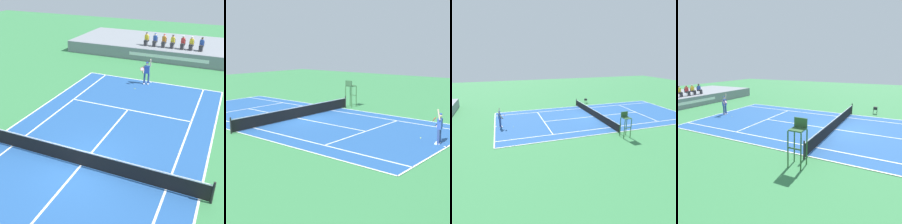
# 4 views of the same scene
# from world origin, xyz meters

# --- Properties ---
(ground_plane) EXTENTS (80.00, 80.00, 0.00)m
(ground_plane) POSITION_xyz_m (0.00, 0.00, 0.00)
(ground_plane) COLOR #387F47
(court) EXTENTS (11.08, 23.88, 0.03)m
(court) POSITION_xyz_m (0.00, 0.00, 0.01)
(court) COLOR #235193
(court) RESTS_ON ground
(net) EXTENTS (11.98, 0.10, 1.07)m
(net) POSITION_xyz_m (0.00, 0.00, 0.52)
(net) COLOR black
(net) RESTS_ON ground
(barrier_wall) EXTENTS (22.02, 0.25, 1.20)m
(barrier_wall) POSITION_xyz_m (0.00, 17.18, 0.60)
(barrier_wall) COLOR gray
(barrier_wall) RESTS_ON ground
(bleacher_platform) EXTENTS (22.02, 7.99, 1.20)m
(bleacher_platform) POSITION_xyz_m (0.00, 21.29, 0.60)
(bleacher_platform) COLOR gray
(bleacher_platform) RESTS_ON ground
(spectator_seated_0) EXTENTS (0.44, 0.60, 1.26)m
(spectator_seated_0) POSITION_xyz_m (-2.62, 18.57, 1.81)
(spectator_seated_0) COLOR #474C56
(spectator_seated_0) RESTS_ON bleacher_platform
(spectator_seated_1) EXTENTS (0.44, 0.60, 1.26)m
(spectator_seated_1) POSITION_xyz_m (-1.72, 18.57, 1.81)
(spectator_seated_1) COLOR #474C56
(spectator_seated_1) RESTS_ON bleacher_platform
(spectator_seated_2) EXTENTS (0.44, 0.60, 1.26)m
(spectator_seated_2) POSITION_xyz_m (-0.81, 18.57, 1.81)
(spectator_seated_2) COLOR #474C56
(spectator_seated_2) RESTS_ON bleacher_platform
(spectator_seated_3) EXTENTS (0.44, 0.60, 1.26)m
(spectator_seated_3) POSITION_xyz_m (0.06, 18.57, 1.81)
(spectator_seated_3) COLOR #474C56
(spectator_seated_3) RESTS_ON bleacher_platform
(spectator_seated_4) EXTENTS (0.44, 0.60, 1.26)m
(spectator_seated_4) POSITION_xyz_m (1.05, 18.57, 1.81)
(spectator_seated_4) COLOR #474C56
(spectator_seated_4) RESTS_ON bleacher_platform
(spectator_seated_5) EXTENTS (0.44, 0.60, 1.26)m
(spectator_seated_5) POSITION_xyz_m (1.87, 18.57, 1.81)
(spectator_seated_5) COLOR #474C56
(spectator_seated_5) RESTS_ON bleacher_platform
(spectator_seated_6) EXTENTS (0.44, 0.60, 1.26)m
(spectator_seated_6) POSITION_xyz_m (2.82, 18.57, 1.81)
(spectator_seated_6) COLOR #474C56
(spectator_seated_6) RESTS_ON bleacher_platform
(tennis_player) EXTENTS (0.75, 0.73, 2.08)m
(tennis_player) POSITION_xyz_m (-0.27, 11.26, 0.99)
(tennis_player) COLOR navy
(tennis_player) RESTS_ON ground
(tennis_ball) EXTENTS (0.07, 0.07, 0.07)m
(tennis_ball) POSITION_xyz_m (-0.75, 9.93, 0.03)
(tennis_ball) COLOR #D1E533
(tennis_ball) RESTS_ON ground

